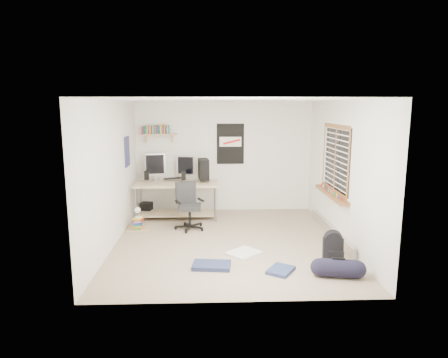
{
  "coord_description": "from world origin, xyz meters",
  "views": [
    {
      "loc": [
        -0.34,
        -6.84,
        2.4
      ],
      "look_at": [
        -0.07,
        0.39,
        1.07
      ],
      "focal_mm": 32.0,
      "sensor_mm": 36.0,
      "label": 1
    }
  ],
  "objects_px": {
    "office_chair": "(190,205)",
    "duffel_bag": "(338,268)",
    "book_stack": "(138,222)",
    "backpack": "(333,251)",
    "desk": "(177,201)"
  },
  "relations": [
    {
      "from": "desk",
      "to": "office_chair",
      "type": "bearing_deg",
      "value": -66.85
    },
    {
      "from": "desk",
      "to": "office_chair",
      "type": "relative_size",
      "value": 1.91
    },
    {
      "from": "backpack",
      "to": "book_stack",
      "type": "xyz_separation_m",
      "value": [
        -3.31,
        1.86,
        -0.05
      ]
    },
    {
      "from": "backpack",
      "to": "desk",
      "type": "bearing_deg",
      "value": 145.14
    },
    {
      "from": "backpack",
      "to": "office_chair",
      "type": "bearing_deg",
      "value": 152.12
    },
    {
      "from": "desk",
      "to": "book_stack",
      "type": "relative_size",
      "value": 4.53
    },
    {
      "from": "backpack",
      "to": "duffel_bag",
      "type": "distance_m",
      "value": 0.53
    },
    {
      "from": "duffel_bag",
      "to": "desk",
      "type": "bearing_deg",
      "value": 138.93
    },
    {
      "from": "duffel_bag",
      "to": "book_stack",
      "type": "distance_m",
      "value": 4.02
    },
    {
      "from": "office_chair",
      "to": "duffel_bag",
      "type": "xyz_separation_m",
      "value": [
        2.21,
        -2.36,
        -0.35
      ]
    },
    {
      "from": "office_chair",
      "to": "backpack",
      "type": "xyz_separation_m",
      "value": [
        2.29,
        -1.84,
        -0.29
      ]
    },
    {
      "from": "duffel_bag",
      "to": "book_stack",
      "type": "relative_size",
      "value": 1.32
    },
    {
      "from": "desk",
      "to": "duffel_bag",
      "type": "height_order",
      "value": "desk"
    },
    {
      "from": "backpack",
      "to": "duffel_bag",
      "type": "relative_size",
      "value": 0.77
    },
    {
      "from": "office_chair",
      "to": "book_stack",
      "type": "xyz_separation_m",
      "value": [
        -1.02,
        0.03,
        -0.34
      ]
    }
  ]
}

